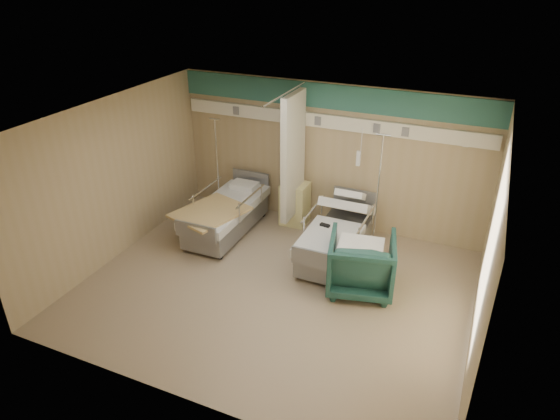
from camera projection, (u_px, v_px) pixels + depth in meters
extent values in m
cube|color=gray|center=(275.00, 288.00, 8.08)|extent=(6.00, 5.00, 0.00)
cube|color=tan|center=(328.00, 156.00, 9.48)|extent=(6.00, 0.04, 2.80)
cube|color=tan|center=(180.00, 308.00, 5.40)|extent=(6.00, 0.04, 2.80)
cube|color=tan|center=(114.00, 179.00, 8.51)|extent=(0.04, 5.00, 2.80)
cube|color=tan|center=(488.00, 255.00, 6.37)|extent=(0.04, 5.00, 2.80)
cube|color=white|center=(274.00, 121.00, 6.80)|extent=(6.00, 5.00, 0.04)
cube|color=#2B665C|center=(331.00, 97.00, 8.94)|extent=(6.00, 0.04, 0.45)
cube|color=white|center=(329.00, 121.00, 9.12)|extent=(5.88, 0.08, 0.25)
cylinder|color=silver|center=(286.00, 93.00, 8.31)|extent=(0.03, 1.80, 0.03)
cube|color=beige|center=(293.00, 157.00, 9.16)|extent=(0.12, 0.90, 2.35)
cube|color=#E3DC8E|center=(295.00, 204.00, 9.88)|extent=(0.50, 0.48, 0.85)
imported|color=#1C4640|center=(361.00, 264.00, 7.87)|extent=(1.22, 1.24, 0.95)
cube|color=white|center=(362.00, 237.00, 7.61)|extent=(0.77, 0.70, 0.08)
cylinder|color=silver|center=(373.00, 242.00, 9.35)|extent=(0.38, 0.38, 0.03)
cylinder|color=silver|center=(378.00, 192.00, 8.87)|extent=(0.03, 0.03, 2.12)
cylinder|color=silver|center=(383.00, 135.00, 8.39)|extent=(0.25, 0.03, 0.03)
cylinder|color=silver|center=(220.00, 209.00, 10.57)|extent=(0.36, 0.36, 0.03)
cylinder|color=silver|center=(217.00, 166.00, 10.13)|extent=(0.03, 0.03, 1.97)
cylinder|color=silver|center=(215.00, 119.00, 9.68)|extent=(0.24, 0.03, 0.03)
cube|color=black|center=(325.00, 225.00, 8.62)|extent=(0.18, 0.10, 0.04)
cube|color=tan|center=(210.00, 212.00, 9.06)|extent=(1.31, 1.48, 0.04)
cube|color=black|center=(294.00, 181.00, 9.67)|extent=(0.25, 0.21, 0.12)
cylinder|color=white|center=(294.00, 178.00, 9.77)|extent=(0.13, 0.13, 0.14)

